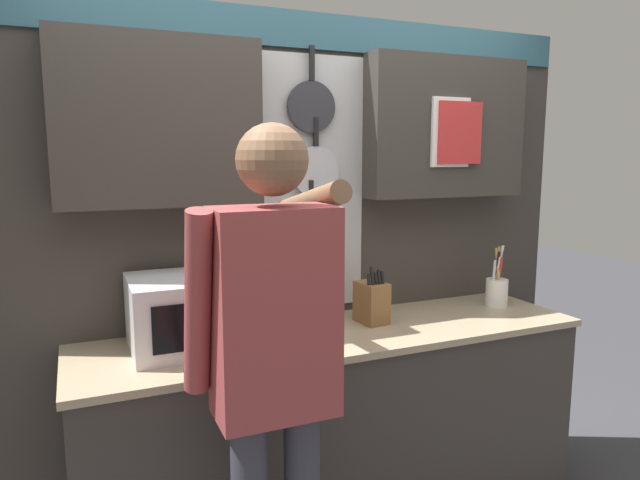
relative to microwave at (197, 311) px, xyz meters
The scene contains 6 objects.
base_cabinet_counter 0.86m from the microwave, ahead, with size 2.23×0.60×0.94m.
back_wall_unit 0.74m from the microwave, 19.09° to the left, with size 2.80×0.23×2.33m.
microwave is the anchor object (origin of this frame).
knife_block 0.80m from the microwave, ahead, with size 0.13×0.16×0.27m.
utensil_crock 1.52m from the microwave, ahead, with size 0.11×0.11×0.31m.
person 0.59m from the microwave, 77.54° to the right, with size 0.54×0.70×1.80m.
Camera 1 is at (-1.03, -2.17, 1.71)m, focal length 32.00 mm.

